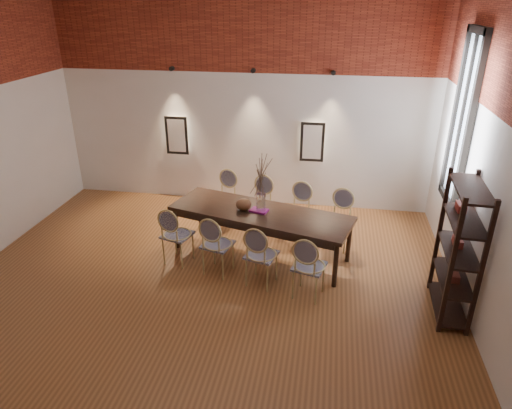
% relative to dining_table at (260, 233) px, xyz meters
% --- Properties ---
extents(floor, '(7.00, 7.00, 0.02)m').
position_rel_dining_table_xyz_m(floor, '(-0.64, -1.47, -0.39)').
color(floor, '#955D31').
rests_on(floor, ground).
extents(wall_back, '(7.00, 0.10, 4.00)m').
position_rel_dining_table_xyz_m(wall_back, '(-0.64, 2.08, 1.62)').
color(wall_back, silver).
rests_on(wall_back, ground).
extents(brick_band_back, '(7.00, 0.02, 1.50)m').
position_rel_dining_table_xyz_m(brick_band_back, '(-0.64, 2.01, 2.88)').
color(brick_band_back, maroon).
rests_on(brick_band_back, ground).
extents(niche_left, '(0.36, 0.06, 0.66)m').
position_rel_dining_table_xyz_m(niche_left, '(-1.94, 1.98, 0.93)').
color(niche_left, '#FFEAC6').
rests_on(niche_left, wall_back).
extents(niche_right, '(0.36, 0.06, 0.66)m').
position_rel_dining_table_xyz_m(niche_right, '(0.66, 1.98, 0.93)').
color(niche_right, '#FFEAC6').
rests_on(niche_right, wall_back).
extents(spot_fixture_left, '(0.08, 0.10, 0.08)m').
position_rel_dining_table_xyz_m(spot_fixture_left, '(-1.94, 1.95, 2.17)').
color(spot_fixture_left, black).
rests_on(spot_fixture_left, wall_back).
extents(spot_fixture_mid, '(0.08, 0.10, 0.08)m').
position_rel_dining_table_xyz_m(spot_fixture_mid, '(-0.44, 1.95, 2.17)').
color(spot_fixture_mid, black).
rests_on(spot_fixture_mid, wall_back).
extents(spot_fixture_right, '(0.08, 0.10, 0.08)m').
position_rel_dining_table_xyz_m(spot_fixture_right, '(0.96, 1.95, 2.17)').
color(spot_fixture_right, black).
rests_on(spot_fixture_right, wall_back).
extents(window_glass, '(0.02, 0.78, 2.38)m').
position_rel_dining_table_xyz_m(window_glass, '(2.82, 0.53, 1.77)').
color(window_glass, silver).
rests_on(window_glass, wall_right).
extents(window_frame, '(0.08, 0.90, 2.50)m').
position_rel_dining_table_xyz_m(window_frame, '(2.80, 0.53, 1.77)').
color(window_frame, black).
rests_on(window_frame, wall_right).
extents(window_mullion, '(0.06, 0.06, 2.40)m').
position_rel_dining_table_xyz_m(window_mullion, '(2.80, 0.53, 1.77)').
color(window_mullion, black).
rests_on(window_mullion, wall_right).
extents(dining_table, '(2.93, 1.60, 0.75)m').
position_rel_dining_table_xyz_m(dining_table, '(0.00, 0.00, 0.00)').
color(dining_table, '#311D13').
rests_on(dining_table, floor).
extents(chair_near_a, '(0.54, 0.54, 0.94)m').
position_rel_dining_table_xyz_m(chair_near_a, '(-1.20, -0.43, 0.09)').
color(chair_near_a, tan).
rests_on(chair_near_a, floor).
extents(chair_near_b, '(0.54, 0.54, 0.94)m').
position_rel_dining_table_xyz_m(chair_near_b, '(-0.53, -0.61, 0.09)').
color(chair_near_b, tan).
rests_on(chair_near_b, floor).
extents(chair_near_c, '(0.54, 0.54, 0.94)m').
position_rel_dining_table_xyz_m(chair_near_c, '(0.14, -0.80, 0.09)').
color(chair_near_c, tan).
rests_on(chair_near_c, floor).
extents(chair_near_d, '(0.54, 0.54, 0.94)m').
position_rel_dining_table_xyz_m(chair_near_d, '(0.82, -0.98, 0.09)').
color(chair_near_d, tan).
rests_on(chair_near_d, floor).
extents(chair_far_a, '(0.54, 0.54, 0.94)m').
position_rel_dining_table_xyz_m(chair_far_a, '(-0.82, 0.98, 0.09)').
color(chair_far_a, tan).
rests_on(chair_far_a, floor).
extents(chair_far_b, '(0.54, 0.54, 0.94)m').
position_rel_dining_table_xyz_m(chair_far_b, '(-0.14, 0.80, 0.09)').
color(chair_far_b, tan).
rests_on(chair_far_b, floor).
extents(chair_far_c, '(0.54, 0.54, 0.94)m').
position_rel_dining_table_xyz_m(chair_far_c, '(0.53, 0.61, 0.09)').
color(chair_far_c, tan).
rests_on(chair_far_c, floor).
extents(chair_far_d, '(0.54, 0.54, 0.94)m').
position_rel_dining_table_xyz_m(chair_far_d, '(1.20, 0.43, 0.09)').
color(chair_far_d, tan).
rests_on(chair_far_d, floor).
extents(vase, '(0.14, 0.14, 0.30)m').
position_rel_dining_table_xyz_m(vase, '(0.01, -0.00, 0.53)').
color(vase, silver).
rests_on(vase, dining_table).
extents(dried_branches, '(0.50, 0.50, 0.70)m').
position_rel_dining_table_xyz_m(dried_branches, '(0.01, -0.00, 0.98)').
color(dried_branches, '#4B392C').
rests_on(dried_branches, vase).
extents(bowl, '(0.24, 0.24, 0.18)m').
position_rel_dining_table_xyz_m(bowl, '(-0.26, 0.02, 0.46)').
color(bowl, brown).
rests_on(bowl, dining_table).
extents(book, '(0.30, 0.24, 0.03)m').
position_rel_dining_table_xyz_m(book, '(-0.02, 0.00, 0.39)').
color(book, '#7F116B').
rests_on(book, dining_table).
extents(shelving_rack, '(0.43, 1.02, 1.80)m').
position_rel_dining_table_xyz_m(shelving_rack, '(2.64, -0.99, 0.53)').
color(shelving_rack, black).
rests_on(shelving_rack, floor).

